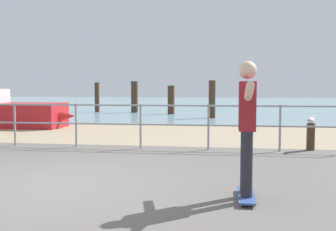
{
  "coord_description": "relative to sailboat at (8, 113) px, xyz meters",
  "views": [
    {
      "loc": [
        2.37,
        -5.1,
        1.39
      ],
      "look_at": [
        1.32,
        2.0,
        0.9
      ],
      "focal_mm": 41.28,
      "sensor_mm": 36.0,
      "label": 1
    }
  ],
  "objects": [
    {
      "name": "beach_strip",
      "position": [
        5.42,
        -0.84,
        -0.52
      ],
      "size": [
        24.0,
        6.0,
        0.04
      ],
      "primitive_type": "cube",
      "color": "tan",
      "rests_on": "ground"
    },
    {
      "name": "groyne_post_2",
      "position": [
        4.83,
        8.19,
        0.27
      ],
      "size": [
        0.38,
        0.38,
        1.59
      ],
      "primitive_type": "cylinder",
      "color": "#422D1E",
      "rests_on": "ground"
    },
    {
      "name": "sea_surface",
      "position": [
        5.42,
        27.16,
        -0.52
      ],
      "size": [
        72.0,
        50.0,
        0.04
      ],
      "primitive_type": "cube",
      "color": "#75939E",
      "rests_on": "ground"
    },
    {
      "name": "bollard_short",
      "position": [
        9.71,
        -3.94,
        -0.21
      ],
      "size": [
        0.18,
        0.18,
        0.63
      ],
      "primitive_type": "cylinder",
      "color": "#422D1E",
      "rests_on": "ground"
    },
    {
      "name": "seagull",
      "position": [
        9.71,
        -3.93,
        0.18
      ],
      "size": [
        0.25,
        0.47,
        0.18
      ],
      "color": "white",
      "rests_on": "bollard_short"
    },
    {
      "name": "railing_fence",
      "position": [
        4.3,
        -4.24,
        0.17
      ],
      "size": [
        12.57,
        0.05,
        1.05
      ],
      "color": "gray",
      "rests_on": "ground"
    },
    {
      "name": "skateboarder",
      "position": [
        8.06,
        -8.12,
        0.49
      ],
      "size": [
        0.22,
        1.45,
        1.65
      ],
      "color": "#26262B",
      "rests_on": "skateboard"
    },
    {
      "name": "skateboard",
      "position": [
        8.06,
        -8.12,
        -0.46
      ],
      "size": [
        0.21,
        0.8,
        0.08
      ],
      "color": "#334C8C",
      "rests_on": "ground"
    },
    {
      "name": "groyne_post_3",
      "position": [
        7.17,
        5.6,
        0.38
      ],
      "size": [
        0.32,
        0.32,
        1.81
      ],
      "primitive_type": "cylinder",
      "color": "#422D1E",
      "rests_on": "ground"
    },
    {
      "name": "groyne_post_1",
      "position": [
        2.49,
        9.31,
        0.41
      ],
      "size": [
        0.4,
        0.4,
        1.86
      ],
      "primitive_type": "cylinder",
      "color": "#422D1E",
      "rests_on": "ground"
    },
    {
      "name": "ground_plane",
      "position": [
        5.42,
        -8.84,
        -0.52
      ],
      "size": [
        24.0,
        10.0,
        0.04
      ],
      "primitive_type": "cube",
      "color": "#605B56",
      "rests_on": "ground"
    },
    {
      "name": "sailboat",
      "position": [
        0.0,
        0.0,
        0.0
      ],
      "size": [
        4.97,
        1.49,
        5.5
      ],
      "color": "#B21E23",
      "rests_on": "ground"
    },
    {
      "name": "groyne_post_0",
      "position": [
        0.15,
        9.44,
        0.38
      ],
      "size": [
        0.28,
        0.28,
        1.8
      ],
      "primitive_type": "cylinder",
      "color": "#422D1E",
      "rests_on": "ground"
    }
  ]
}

